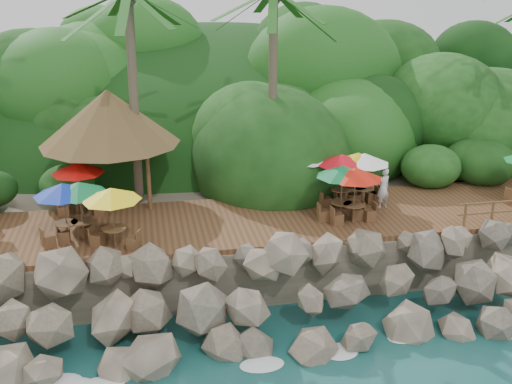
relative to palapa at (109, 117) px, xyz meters
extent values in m
plane|color=#19514F|center=(5.35, -9.23, -5.79)|extent=(140.00, 140.00, 0.00)
cube|color=gray|center=(5.35, 6.77, -4.74)|extent=(32.00, 25.20, 2.10)
ellipsoid|color=#143811|center=(5.35, 14.27, -5.79)|extent=(44.80, 28.00, 15.40)
cube|color=brown|center=(5.35, -3.23, -3.59)|extent=(26.00, 5.00, 0.20)
ellipsoid|color=white|center=(-0.65, -8.93, -5.76)|extent=(1.20, 0.80, 0.06)
ellipsoid|color=white|center=(2.35, -8.93, -5.76)|extent=(1.20, 0.80, 0.06)
ellipsoid|color=white|center=(5.35, -8.93, -5.76)|extent=(1.20, 0.80, 0.06)
ellipsoid|color=white|center=(8.35, -8.93, -5.76)|extent=(1.20, 0.80, 0.06)
ellipsoid|color=white|center=(11.35, -8.93, -5.76)|extent=(1.20, 0.80, 0.06)
cylinder|color=brown|center=(1.03, -0.25, 0.61)|extent=(0.55, 0.80, 8.21)
cylinder|color=brown|center=(6.71, 0.13, 0.59)|extent=(0.51, 0.70, 8.17)
cylinder|color=brown|center=(-1.40, -1.40, -2.29)|extent=(0.16, 0.16, 2.40)
cylinder|color=brown|center=(1.40, -1.40, -2.29)|extent=(0.16, 0.16, 2.40)
cylinder|color=brown|center=(-1.40, 1.40, -2.29)|extent=(0.16, 0.16, 2.40)
cylinder|color=brown|center=(1.40, 1.40, -2.29)|extent=(0.16, 0.16, 2.40)
cone|color=brown|center=(0.00, 0.00, 0.01)|extent=(5.61, 5.61, 2.20)
cylinder|color=brown|center=(0.12, -4.83, -3.14)|extent=(0.08, 0.08, 0.71)
cylinder|color=brown|center=(0.12, -4.83, -2.77)|extent=(0.81, 0.81, 0.05)
cylinder|color=brown|center=(0.12, -4.83, -2.44)|extent=(0.05, 0.05, 2.11)
cone|color=yellow|center=(0.12, -4.83, -1.53)|extent=(2.01, 2.01, 0.43)
cube|color=brown|center=(-0.50, -4.57, -3.27)|extent=(0.53, 0.53, 0.44)
cube|color=brown|center=(0.74, -5.09, -3.27)|extent=(0.53, 0.53, 0.44)
cylinder|color=brown|center=(9.86, -2.56, -3.14)|extent=(0.08, 0.08, 0.71)
cylinder|color=brown|center=(9.86, -2.56, -2.77)|extent=(0.81, 0.81, 0.05)
cylinder|color=brown|center=(9.86, -2.56, -2.44)|extent=(0.05, 0.05, 2.11)
cone|color=white|center=(9.86, -2.56, -1.53)|extent=(2.01, 2.01, 0.43)
cube|color=brown|center=(9.20, -2.69, -3.27)|extent=(0.47, 0.47, 0.44)
cube|color=brown|center=(10.52, -2.43, -3.27)|extent=(0.47, 0.47, 0.44)
cylinder|color=brown|center=(-1.53, -4.03, -3.14)|extent=(0.08, 0.08, 0.71)
cylinder|color=brown|center=(-1.53, -4.03, -2.77)|extent=(0.81, 0.81, 0.05)
cylinder|color=brown|center=(-1.53, -4.03, -2.44)|extent=(0.05, 0.05, 2.11)
cone|color=#0C28A6|center=(-1.53, -4.03, -1.53)|extent=(2.01, 2.01, 0.43)
cube|color=brown|center=(-2.14, -4.30, -3.27)|extent=(0.53, 0.53, 0.44)
cube|color=brown|center=(-0.91, -3.76, -3.27)|extent=(0.53, 0.53, 0.44)
cylinder|color=brown|center=(8.89, -4.26, -3.14)|extent=(0.08, 0.08, 0.71)
cylinder|color=brown|center=(8.89, -4.26, -2.77)|extent=(0.81, 0.81, 0.05)
cylinder|color=brown|center=(8.89, -4.26, -2.44)|extent=(0.05, 0.05, 2.11)
cone|color=red|center=(8.89, -4.26, -1.53)|extent=(2.01, 2.01, 0.43)
cube|color=brown|center=(8.22, -4.33, -3.27)|extent=(0.44, 0.44, 0.44)
cube|color=brown|center=(9.55, -4.20, -3.27)|extent=(0.44, 0.44, 0.44)
cube|color=brown|center=(15.85, -3.67, -3.27)|extent=(0.48, 0.48, 0.44)
cylinder|color=brown|center=(-0.99, -4.00, -3.14)|extent=(0.08, 0.08, 0.71)
cylinder|color=brown|center=(-0.99, -4.00, -2.77)|extent=(0.81, 0.81, 0.05)
cylinder|color=brown|center=(-0.99, -4.00, -2.44)|extent=(0.05, 0.05, 2.11)
cone|color=#0B6837|center=(-0.99, -4.00, -1.53)|extent=(2.01, 2.01, 0.43)
cube|color=brown|center=(-1.66, -4.04, -3.27)|extent=(0.43, 0.43, 0.44)
cube|color=brown|center=(-0.32, -3.96, -3.27)|extent=(0.43, 0.43, 0.44)
cylinder|color=brown|center=(-1.21, -1.63, -3.14)|extent=(0.08, 0.08, 0.71)
cylinder|color=brown|center=(-1.21, -1.63, -2.77)|extent=(0.81, 0.81, 0.05)
cylinder|color=brown|center=(-1.21, -1.63, -2.44)|extent=(0.05, 0.05, 2.11)
cone|color=red|center=(-1.21, -1.63, -1.53)|extent=(2.01, 2.01, 0.43)
cube|color=brown|center=(-1.88, -1.58, -3.27)|extent=(0.43, 0.43, 0.44)
cube|color=brown|center=(-0.54, -1.68, -3.27)|extent=(0.43, 0.43, 0.44)
cylinder|color=brown|center=(9.64, -2.43, -3.14)|extent=(0.08, 0.08, 0.71)
cylinder|color=brown|center=(9.64, -2.43, -2.77)|extent=(0.81, 0.81, 0.05)
cylinder|color=brown|center=(9.64, -2.43, -2.44)|extent=(0.05, 0.05, 2.11)
cone|color=yellow|center=(9.64, -2.43, -1.53)|extent=(2.01, 2.01, 0.43)
cube|color=brown|center=(8.97, -2.44, -3.27)|extent=(0.40, 0.40, 0.44)
cube|color=brown|center=(10.31, -2.43, -3.27)|extent=(0.40, 0.40, 0.44)
cylinder|color=brown|center=(7.76, -1.65, -3.14)|extent=(0.08, 0.08, 0.71)
cylinder|color=brown|center=(7.76, -1.65, -2.77)|extent=(0.81, 0.81, 0.05)
cylinder|color=brown|center=(7.76, -1.65, -2.44)|extent=(0.05, 0.05, 2.11)
cone|color=white|center=(7.76, -1.65, -1.53)|extent=(2.01, 2.01, 0.43)
cube|color=brown|center=(7.13, -1.87, -3.27)|extent=(0.51, 0.51, 0.44)
cube|color=brown|center=(8.40, -1.44, -3.27)|extent=(0.51, 0.51, 0.44)
cylinder|color=brown|center=(8.49, -3.93, -3.14)|extent=(0.08, 0.08, 0.71)
cylinder|color=brown|center=(8.49, -3.93, -2.77)|extent=(0.81, 0.81, 0.05)
cylinder|color=brown|center=(8.49, -3.93, -2.44)|extent=(0.05, 0.05, 2.11)
cone|color=#0C6D35|center=(8.49, -3.93, -1.53)|extent=(2.01, 2.01, 0.43)
cube|color=brown|center=(7.82, -3.91, -3.27)|extent=(0.41, 0.41, 0.44)
cube|color=brown|center=(9.16, -3.95, -3.27)|extent=(0.41, 0.41, 0.44)
cylinder|color=brown|center=(8.95, -2.52, -3.14)|extent=(0.08, 0.08, 0.71)
cylinder|color=brown|center=(8.95, -2.52, -2.77)|extent=(0.81, 0.81, 0.05)
cylinder|color=brown|center=(8.95, -2.52, -2.44)|extent=(0.05, 0.05, 2.11)
cone|color=red|center=(8.95, -2.52, -1.53)|extent=(2.01, 2.01, 0.43)
cube|color=brown|center=(8.29, -2.63, -3.27)|extent=(0.46, 0.46, 0.44)
cube|color=brown|center=(9.61, -2.41, -3.27)|extent=(0.46, 0.46, 0.44)
cylinder|color=brown|center=(12.71, -5.58, -2.99)|extent=(0.10, 0.10, 1.00)
cylinder|color=brown|center=(13.81, -5.58, -2.99)|extent=(0.10, 0.10, 1.00)
imported|color=silver|center=(10.53, -3.03, -2.66)|extent=(0.71, 0.58, 1.67)
camera|label=1|loc=(1.23, -24.47, 5.50)|focal=42.83mm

